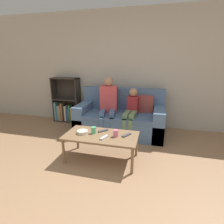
% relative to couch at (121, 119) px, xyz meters
% --- Properties ---
extents(ground_plane, '(22.00, 22.00, 0.00)m').
position_rel_couch_xyz_m(ground_plane, '(0.10, -2.13, -0.31)').
color(ground_plane, '#997251').
extents(wall_back, '(12.00, 0.06, 2.60)m').
position_rel_couch_xyz_m(wall_back, '(0.10, 0.56, 0.99)').
color(wall_back, '#B7B2A8').
rests_on(wall_back, ground_plane).
extents(couch, '(1.83, 0.87, 0.94)m').
position_rel_couch_xyz_m(couch, '(0.00, 0.00, 0.00)').
color(couch, '#4C6B93').
rests_on(couch, ground_plane).
extents(bookshelf, '(0.68, 0.28, 1.12)m').
position_rel_couch_xyz_m(bookshelf, '(-1.49, 0.40, 0.10)').
color(bookshelf, '#332D28').
rests_on(bookshelf, ground_plane).
extents(coffee_table, '(1.13, 0.57, 0.43)m').
position_rel_couch_xyz_m(coffee_table, '(-0.07, -1.16, 0.08)').
color(coffee_table, brown).
rests_on(coffee_table, ground_plane).
extents(person_adult, '(0.42, 0.65, 1.21)m').
position_rel_couch_xyz_m(person_adult, '(-0.25, -0.09, 0.39)').
color(person_adult, '#476693').
rests_on(person_adult, ground_plane).
extents(person_child, '(0.26, 0.62, 0.99)m').
position_rel_couch_xyz_m(person_child, '(0.25, -0.14, 0.26)').
color(person_child, '#66845B').
rests_on(person_child, ground_plane).
extents(cup_near, '(0.07, 0.07, 0.11)m').
position_rel_couch_xyz_m(cup_near, '(0.16, -1.17, 0.17)').
color(cup_near, pink).
rests_on(cup_near, coffee_table).
extents(cup_far, '(0.07, 0.07, 0.11)m').
position_rel_couch_xyz_m(cup_far, '(-0.20, -1.13, 0.17)').
color(cup_far, '#4CB77A').
rests_on(cup_far, coffee_table).
extents(tv_remote_0, '(0.15, 0.16, 0.02)m').
position_rel_couch_xyz_m(tv_remote_0, '(-0.08, -1.02, 0.13)').
color(tv_remote_0, '#47474C').
rests_on(tv_remote_0, coffee_table).
extents(tv_remote_1, '(0.13, 0.17, 0.02)m').
position_rel_couch_xyz_m(tv_remote_1, '(0.32, -1.10, 0.13)').
color(tv_remote_1, '#47474C').
rests_on(tv_remote_1, coffee_table).
extents(tv_remote_2, '(0.10, 0.18, 0.02)m').
position_rel_couch_xyz_m(tv_remote_2, '(0.01, -1.26, 0.13)').
color(tv_remote_2, '#B7B7BC').
rests_on(tv_remote_2, coffee_table).
extents(snack_bowl, '(0.17, 0.17, 0.05)m').
position_rel_couch_xyz_m(snack_bowl, '(-0.37, -1.18, 0.14)').
color(snack_bowl, beige).
rests_on(snack_bowl, coffee_table).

